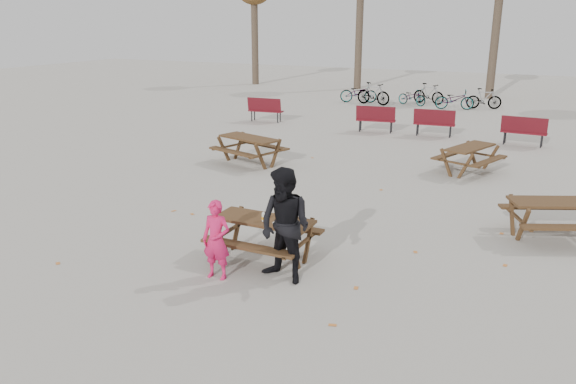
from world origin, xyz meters
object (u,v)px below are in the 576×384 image
at_px(picnic_table_east, 556,220).
at_px(picnic_table_north, 249,151).
at_px(child, 216,240).
at_px(adult, 285,226).
at_px(soda_bottle, 263,217).
at_px(food_tray, 279,223).
at_px(picnic_table_far, 469,159).
at_px(main_picnic_table, 264,228).

distance_m(picnic_table_east, picnic_table_north, 8.87).
xyz_separation_m(child, adult, (1.09, 0.41, 0.29)).
xyz_separation_m(soda_bottle, picnic_table_north, (-3.76, 6.11, -0.43)).
xyz_separation_m(adult, picnic_table_east, (4.04, 4.06, -0.58)).
xyz_separation_m(adult, picnic_table_north, (-4.45, 6.64, -0.56)).
bearing_deg(food_tray, picnic_table_far, 75.47).
distance_m(main_picnic_table, food_tray, 0.44).
distance_m(picnic_table_east, picnic_table_far, 5.02).
distance_m(child, adult, 1.20).
height_order(picnic_table_east, picnic_table_far, picnic_table_east).
xyz_separation_m(main_picnic_table, picnic_table_east, (4.78, 3.41, -0.19)).
height_order(soda_bottle, child, child).
bearing_deg(soda_bottle, child, -112.84).
distance_m(food_tray, adult, 0.66).
bearing_deg(adult, picnic_table_north, 135.86).
relative_size(adult, picnic_table_far, 1.09).
bearing_deg(adult, main_picnic_table, 151.08).
height_order(adult, picnic_table_east, adult).
distance_m(soda_bottle, adult, 0.88).
bearing_deg(adult, picnic_table_far, 90.77).
bearing_deg(picnic_table_north, food_tray, -39.75).
height_order(child, picnic_table_east, child).
bearing_deg(adult, food_tray, 138.75).
bearing_deg(picnic_table_east, food_tray, -165.59).
bearing_deg(child, soda_bottle, 61.71).
height_order(food_tray, adult, adult).
distance_m(soda_bottle, picnic_table_east, 5.92).
height_order(main_picnic_table, picnic_table_north, picnic_table_north).
bearing_deg(main_picnic_table, child, -107.96).
relative_size(food_tray, picnic_table_north, 0.09).
height_order(food_tray, picnic_table_north, picnic_table_north).
distance_m(main_picnic_table, picnic_table_north, 7.05).
bearing_deg(food_tray, picnic_table_north, 123.60).
bearing_deg(child, picnic_table_north, 110.08).
xyz_separation_m(food_tray, child, (-0.70, -0.92, -0.11)).
bearing_deg(child, picnic_table_east, 35.66).
bearing_deg(food_tray, adult, -53.26).
relative_size(adult, picnic_table_north, 1.02).
bearing_deg(food_tray, soda_bottle, 176.84).
xyz_separation_m(food_tray, picnic_table_north, (-4.07, 6.13, -0.38)).
height_order(picnic_table_north, picnic_table_far, picnic_table_north).
xyz_separation_m(food_tray, adult, (0.38, -0.51, 0.18)).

